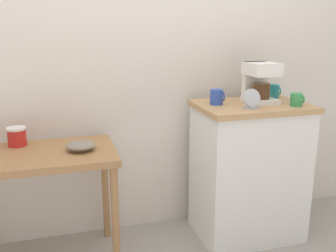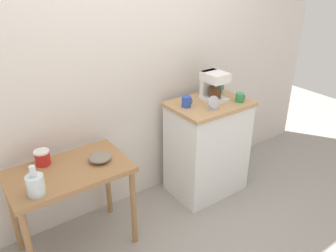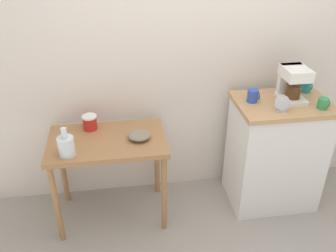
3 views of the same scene
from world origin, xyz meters
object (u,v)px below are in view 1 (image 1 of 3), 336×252
object	(u,v)px
bowl_stoneware	(81,145)
mug_dark_teal	(274,91)
mug_tall_green	(297,100)
table_clock	(251,100)
coffee_maker	(259,81)
canister_enamel	(17,136)
mug_blue	(217,97)

from	to	relation	value
bowl_stoneware	mug_dark_teal	distance (m)	1.37
mug_tall_green	table_clock	size ratio (longest dim) A/B	0.67
bowl_stoneware	coffee_maker	distance (m)	1.20
bowl_stoneware	coffee_maker	xyz separation A→B (m)	(1.16, 0.07, 0.32)
coffee_maker	mug_dark_teal	distance (m)	0.23
table_clock	bowl_stoneware	bearing A→B (deg)	173.65
mug_tall_green	mug_dark_teal	distance (m)	0.29
bowl_stoneware	coffee_maker	world-z (taller)	coffee_maker
mug_dark_teal	coffee_maker	bearing A→B (deg)	-148.65
canister_enamel	table_clock	distance (m)	1.42
bowl_stoneware	canister_enamel	size ratio (longest dim) A/B	1.47
coffee_maker	bowl_stoneware	bearing A→B (deg)	-176.68
bowl_stoneware	mug_dark_teal	bearing A→B (deg)	7.56
bowl_stoneware	table_clock	bearing A→B (deg)	-6.35
bowl_stoneware	mug_tall_green	distance (m)	1.35
mug_blue	table_clock	xyz separation A→B (m)	(0.15, -0.18, 0.01)
mug_tall_green	bowl_stoneware	bearing A→B (deg)	175.14
bowl_stoneware	mug_dark_teal	world-z (taller)	mug_dark_teal
bowl_stoneware	coffee_maker	size ratio (longest dim) A/B	0.64
table_clock	mug_tall_green	bearing A→B (deg)	-0.06
canister_enamel	table_clock	world-z (taller)	table_clock
bowl_stoneware	mug_tall_green	size ratio (longest dim) A/B	2.05
bowl_stoneware	mug_blue	bearing A→B (deg)	4.61
coffee_maker	mug_tall_green	world-z (taller)	coffee_maker
bowl_stoneware	canister_enamel	xyz separation A→B (m)	(-0.36, 0.20, 0.03)
mug_blue	mug_tall_green	size ratio (longest dim) A/B	1.19
canister_enamel	table_clock	xyz separation A→B (m)	(1.37, -0.31, 0.20)
mug_tall_green	mug_blue	bearing A→B (deg)	158.46
mug_tall_green	coffee_maker	bearing A→B (deg)	132.66
coffee_maker	table_clock	size ratio (longest dim) A/B	2.14
mug_blue	table_clock	size ratio (longest dim) A/B	0.79
canister_enamel	mug_dark_teal	world-z (taller)	mug_dark_teal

